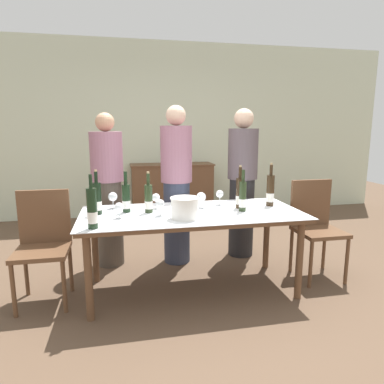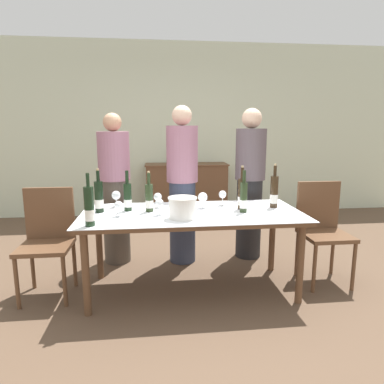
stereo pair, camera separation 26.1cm
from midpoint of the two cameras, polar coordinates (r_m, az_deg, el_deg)
The scene contains 23 objects.
ground_plane at distance 3.24m, azimuth 2.40°, elevation -15.89°, with size 12.00×12.00×0.00m, color brown.
back_wall at distance 5.76m, azimuth -1.96°, elevation 10.20°, with size 8.00×0.10×2.80m.
sideboard_cabinet at distance 5.58m, azimuth 0.40°, elevation 0.26°, with size 1.32×0.46×0.88m.
dining_table at distance 3.01m, azimuth 2.49°, elevation -4.65°, with size 1.92×0.87×0.72m.
ice_bucket at distance 2.77m, azimuth 1.11°, elevation -2.55°, with size 0.24×0.24×0.17m.
wine_bottle_0 at distance 2.63m, azimuth -14.06°, elevation -2.55°, with size 0.07×0.07×0.40m.
wine_bottle_1 at distance 3.05m, azimuth -8.29°, elevation -0.88°, with size 0.07×0.07×0.36m.
wine_bottle_2 at distance 3.04m, azimuth -12.90°, elevation -0.91°, with size 0.08×0.08×0.38m.
wine_bottle_3 at distance 3.26m, azimuth 15.78°, elevation -0.09°, with size 0.07×0.07×0.40m.
wine_bottle_4 at distance 3.02m, azimuth 11.07°, elevation -0.93°, with size 0.06×0.06×0.37m.
wine_bottle_5 at distance 3.13m, azimuth 10.67°, elevation -0.42°, with size 0.07×0.07×0.40m.
wine_bottle_6 at distance 3.00m, azimuth -4.69°, elevation -1.05°, with size 0.07×0.07×0.36m.
wine_glass_0 at distance 3.21m, azimuth -10.30°, elevation -0.64°, with size 0.08×0.08×0.15m.
wine_glass_1 at distance 2.87m, azimuth -9.61°, elevation -2.34°, with size 0.08×0.08×0.13m.
wine_glass_2 at distance 2.88m, azimuth -2.88°, elevation -1.97°, with size 0.07×0.07×0.14m.
wine_glass_3 at distance 3.13m, azimuth 4.19°, elevation -0.93°, with size 0.09×0.09×0.15m.
wine_glass_4 at distance 3.25m, azimuth 7.41°, elevation -0.53°, with size 0.07×0.07×0.14m.
wine_glass_5 at distance 3.13m, azimuth -3.37°, elevation -0.92°, with size 0.07×0.07×0.14m.
chair_right_end at distance 3.53m, azimuth 22.85°, elevation -5.05°, with size 0.42×0.42×0.94m.
chair_left_end at distance 3.19m, azimuth -20.77°, elevation -6.68°, with size 0.42×0.42×0.93m.
person_host at distance 3.70m, azimuth -10.74°, elevation 0.35°, with size 0.33×0.33×1.60m.
person_guest_left at distance 3.64m, azimuth 0.42°, elevation 1.07°, with size 0.33×0.33×1.68m.
person_guest_right at distance 3.86m, azimuth 11.53°, elevation 1.25°, with size 0.33×0.33×1.66m.
Camera 2 is at (-0.33, -2.88, 1.45)m, focal length 32.00 mm.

